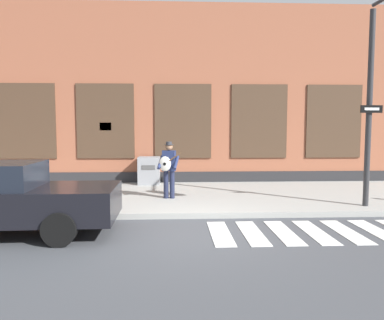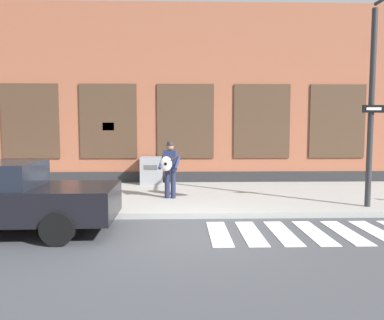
{
  "view_description": "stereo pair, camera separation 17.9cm",
  "coord_description": "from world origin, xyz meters",
  "views": [
    {
      "loc": [
        -0.33,
        -7.84,
        2.24
      ],
      "look_at": [
        0.11,
        1.55,
        1.44
      ],
      "focal_mm": 35.0,
      "sensor_mm": 36.0,
      "label": 1
    },
    {
      "loc": [
        -0.15,
        -7.84,
        2.24
      ],
      "look_at": [
        0.11,
        1.55,
        1.44
      ],
      "focal_mm": 35.0,
      "sensor_mm": 36.0,
      "label": 2
    }
  ],
  "objects": [
    {
      "name": "red_car",
      "position": [
        -3.92,
        0.08,
        0.77
      ],
      "size": [
        4.64,
        2.06,
        1.53
      ],
      "color": "black",
      "rests_on": "ground"
    },
    {
      "name": "ground_plane",
      "position": [
        0.0,
        0.0,
        0.0
      ],
      "size": [
        160.0,
        160.0,
        0.0
      ],
      "primitive_type": "plane",
      "color": "#424449"
    },
    {
      "name": "crosswalk",
      "position": [
        3.03,
        -0.05,
        0.01
      ],
      "size": [
        5.2,
        1.9,
        0.01
      ],
      "color": "silver",
      "rests_on": "ground"
    },
    {
      "name": "sidewalk",
      "position": [
        0.0,
        3.94,
        0.07
      ],
      "size": [
        28.0,
        5.38,
        0.15
      ],
      "color": "#9E9E99",
      "rests_on": "ground"
    },
    {
      "name": "utility_box",
      "position": [
        -1.29,
        6.18,
        0.66
      ],
      "size": [
        0.81,
        0.7,
        1.02
      ],
      "color": "gray",
      "rests_on": "sidewalk"
    },
    {
      "name": "busker",
      "position": [
        -0.51,
        3.26,
        1.11
      ],
      "size": [
        0.72,
        0.62,
        1.7
      ],
      "color": "#1E233D",
      "rests_on": "sidewalk"
    },
    {
      "name": "building_backdrop",
      "position": [
        -0.0,
        8.62,
        3.49
      ],
      "size": [
        28.0,
        4.06,
        6.98
      ],
      "color": "#99563D",
      "rests_on": "ground"
    }
  ]
}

